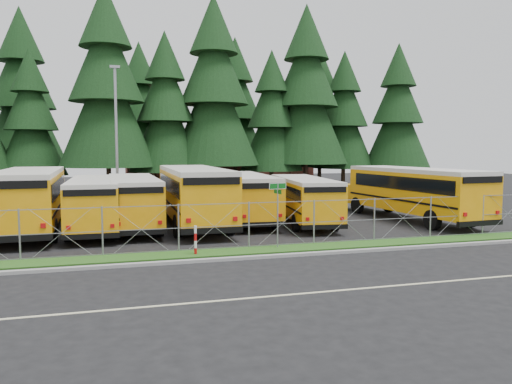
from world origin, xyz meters
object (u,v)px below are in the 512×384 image
bus_4 (193,197)px  light_standard (116,131)px  bus_5 (244,198)px  striped_bollard (195,241)px  bus_east (411,194)px  bus_1 (31,201)px  street_sign (278,201)px  bus_3 (133,202)px  bus_6 (302,200)px  bus_2 (95,205)px

bus_4 → light_standard: light_standard is taller
bus_5 → striped_bollard: size_ratio=8.83×
light_standard → striped_bollard: bearing=-81.1°
bus_5 → striped_bollard: (-4.31, -8.74, -0.79)m
bus_east → light_standard: bearing=141.3°
bus_east → bus_1: bearing=171.0°
street_sign → striped_bollard: size_ratio=2.34×
bus_3 → bus_6: 9.43m
bus_2 → street_sign: (7.64, -7.03, 0.67)m
bus_3 → bus_east: size_ratio=0.88×
bus_1 → bus_2: size_ratio=1.17×
bus_1 → street_sign: bus_1 is taller
bus_5 → bus_1: bearing=-172.2°
bus_east → striped_bollard: bus_east is taller
bus_5 → bus_east: 9.90m
bus_5 → bus_6: 3.46m
bus_1 → bus_4: (8.29, -0.18, 0.01)m
striped_bollard → bus_3: bearing=104.8°
bus_5 → bus_6: bearing=-26.4°
bus_1 → light_standard: 11.34m
bus_2 → bus_3: (1.95, 0.43, 0.01)m
bus_east → light_standard: (-16.70, 11.43, 3.94)m
striped_bollard → bus_1: bearing=131.8°
bus_6 → light_standard: bearing=141.0°
bus_6 → bus_east: size_ratio=0.84×
bus_1 → bus_6: bearing=-6.1°
bus_1 → bus_6: bus_1 is taller
bus_5 → bus_east: bus_east is taller
bus_4 → bus_5: bus_4 is taller
bus_1 → light_standard: bearing=63.8°
bus_2 → bus_5: size_ratio=0.98×
bus_3 → bus_5: (6.40, 0.84, 0.01)m
bus_4 → striped_bollard: size_ratio=10.25×
street_sign → bus_east: bearing=29.6°
bus_4 → bus_5: (3.18, 0.90, -0.22)m
bus_1 → bus_3: size_ratio=1.16×
bus_6 → striped_bollard: bearing=-128.4°
bus_1 → bus_2: (3.12, -0.54, -0.23)m
bus_5 → light_standard: (-7.10, 8.99, 4.11)m
bus_1 → bus_5: 11.50m
bus_2 → bus_4: bus_4 is taller
bus_4 → street_sign: bus_4 is taller
bus_3 → bus_6: bus_3 is taller
bus_3 → bus_2: bearing=-168.3°
bus_east → street_sign: size_ratio=4.25×
bus_1 → bus_3: bearing=-3.3°
striped_bollard → bus_5: bearing=63.7°
bus_east → bus_6: bearing=169.8°
bus_1 → bus_2: 3.18m
light_standard → bus_3: bearing=-85.9°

